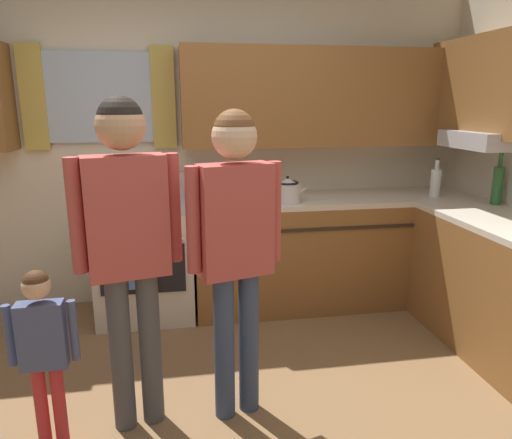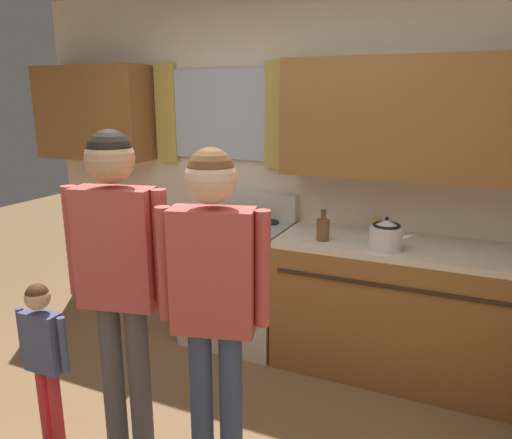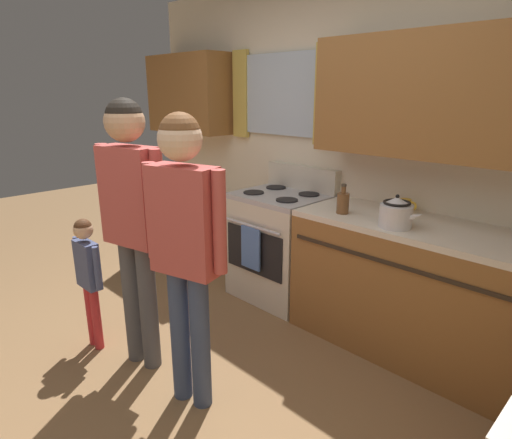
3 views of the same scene
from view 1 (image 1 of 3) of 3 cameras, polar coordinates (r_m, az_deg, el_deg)
name	(u,v)px [view 1 (image 1 of 3)]	position (r m, az deg, el deg)	size (l,w,h in m)	color
ground_plane	(211,438)	(2.63, -5.43, -24.77)	(12.00, 12.00, 0.00)	olive
back_wall_unit	(200,126)	(3.87, -6.72, 11.12)	(4.60, 0.42, 2.60)	beige
kitchen_counter_run	(384,260)	(3.81, 15.20, -4.79)	(2.30, 1.87, 0.90)	brown
stove_oven	(145,257)	(3.79, -13.21, -4.48)	(0.72, 0.67, 1.10)	beige
bottle_squat_brown	(234,194)	(3.55, -2.72, 3.14)	(0.08, 0.08, 0.21)	brown
bottle_wine_green	(498,184)	(3.94, 27.14, 3.79)	(0.08, 0.08, 0.39)	#2D6633
bottle_milk_white	(436,182)	(4.08, 20.85, 4.26)	(0.08, 0.08, 0.31)	white
mug_mustard_yellow	(263,189)	(3.93, 0.84, 3.75)	(0.12, 0.08, 0.09)	gold
stovetop_kettle	(288,190)	(3.58, 3.83, 3.53)	(0.27, 0.20, 0.21)	silver
adult_holding_child	(128,230)	(2.33, -15.24, -1.18)	(0.51, 0.24, 1.67)	#4C4C51
adult_in_plaid	(235,232)	(2.35, -2.50, -1.53)	(0.49, 0.25, 1.61)	#38476B
small_child	(43,342)	(2.44, -24.33, -13.29)	(0.31, 0.12, 0.92)	red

